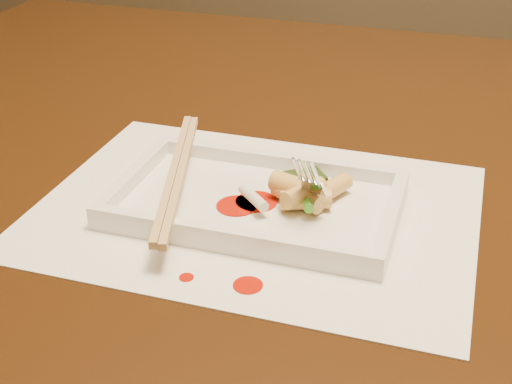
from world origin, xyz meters
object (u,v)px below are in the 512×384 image
(table, at_px, (346,219))
(placemat, at_px, (256,210))
(chopstick_a, at_px, (173,172))
(plate_base, at_px, (256,205))
(fork, at_px, (339,130))

(table, height_order, placemat, placemat)
(chopstick_a, bearing_deg, placemat, 0.00)
(chopstick_a, bearing_deg, plate_base, 0.00)
(placemat, height_order, plate_base, plate_base)
(table, xyz_separation_m, plate_base, (-0.06, -0.18, 0.11))
(table, relative_size, placemat, 3.50)
(plate_base, bearing_deg, table, 72.26)
(plate_base, xyz_separation_m, fork, (0.07, 0.02, 0.08))
(chopstick_a, xyz_separation_m, fork, (0.15, 0.02, 0.06))
(table, distance_m, chopstick_a, 0.26)
(table, distance_m, placemat, 0.21)
(plate_base, xyz_separation_m, chopstick_a, (-0.08, 0.00, 0.02))
(plate_base, distance_m, fork, 0.11)
(table, bearing_deg, plate_base, -107.74)
(fork, bearing_deg, chopstick_a, -173.25)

